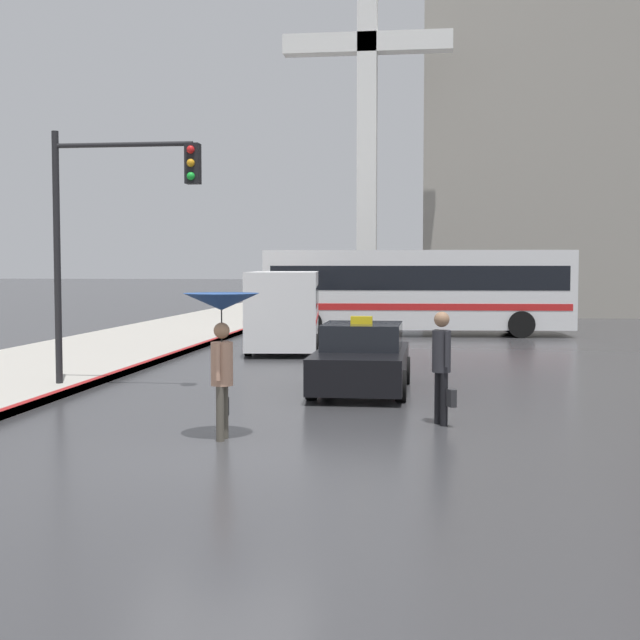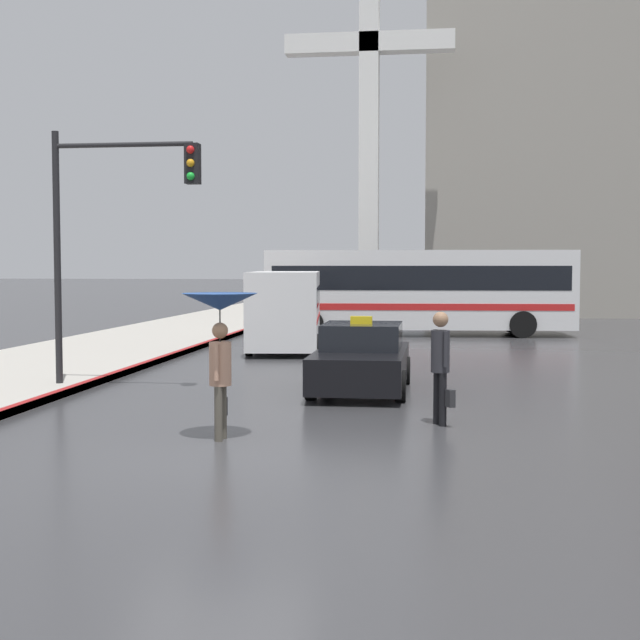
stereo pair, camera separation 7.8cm
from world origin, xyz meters
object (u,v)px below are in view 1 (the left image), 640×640
(city_bus, at_px, (417,288))
(pedestrian_man, at_px, (442,359))
(traffic_light, at_px, (114,211))
(taxi, at_px, (362,360))
(ambulance_van, at_px, (284,307))
(monument_cross, at_px, (367,103))
(pedestrian_with_umbrella, at_px, (222,321))

(city_bus, bearing_deg, pedestrian_man, 178.57)
(city_bus, xyz_separation_m, traffic_light, (-5.80, -15.77, 1.93))
(taxi, distance_m, pedestrian_man, 4.06)
(ambulance_van, xyz_separation_m, monument_cross, (1.34, 15.42, 8.82))
(ambulance_van, height_order, traffic_light, traffic_light)
(monument_cross, bearing_deg, traffic_light, -97.58)
(taxi, bearing_deg, monument_cross, -85.94)
(pedestrian_with_umbrella, bearing_deg, ambulance_van, 8.67)
(pedestrian_man, bearing_deg, monument_cross, 161.26)
(taxi, relative_size, pedestrian_man, 2.24)
(city_bus, xyz_separation_m, pedestrian_man, (0.76, -18.76, -0.67))
(pedestrian_man, relative_size, monument_cross, 0.10)
(taxi, relative_size, city_bus, 0.36)
(city_bus, relative_size, monument_cross, 0.63)
(taxi, xyz_separation_m, city_bus, (0.84, 15.05, 1.10))
(pedestrian_man, xyz_separation_m, monument_cross, (-3.29, 27.55, 9.07))
(pedestrian_man, bearing_deg, taxi, 177.75)
(traffic_light, relative_size, monument_cross, 0.30)
(city_bus, height_order, traffic_light, traffic_light)
(taxi, xyz_separation_m, monument_cross, (-1.69, 23.85, 9.51))
(pedestrian_with_umbrella, bearing_deg, taxi, -14.07)
(pedestrian_man, bearing_deg, city_bus, 156.77)
(traffic_light, bearing_deg, pedestrian_with_umbrella, -54.38)
(taxi, height_order, monument_cross, monument_cross)
(taxi, relative_size, ambulance_van, 0.76)
(ambulance_van, relative_size, traffic_light, 1.03)
(monument_cross, bearing_deg, city_bus, -73.95)
(taxi, distance_m, ambulance_van, 8.99)
(ambulance_van, xyz_separation_m, pedestrian_man, (4.63, -12.14, -0.25))
(ambulance_van, height_order, monument_cross, monument_cross)
(traffic_light, bearing_deg, city_bus, 69.80)
(ambulance_van, bearing_deg, taxi, 103.15)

